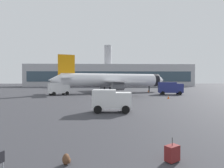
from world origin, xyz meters
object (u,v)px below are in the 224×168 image
fuel_truck (170,88)px  safety_cone_mid (148,91)px  cargo_van (111,100)px  traveller_backpack (66,159)px  airplane_at_gate (113,80)px  rolling_suitcase (172,153)px  safety_cone_near (51,93)px  safety_cone_far (168,97)px  service_truck (59,89)px

fuel_truck → safety_cone_mid: (-3.36, 9.87, -1.43)m
cargo_van → traveller_backpack: (-2.40, -13.40, -1.22)m
traveller_backpack → cargo_van: bearing=79.8°
airplane_at_gate → rolling_suitcase: 46.46m
safety_cone_near → safety_cone_far: (26.37, -11.14, -0.02)m
airplane_at_gate → rolling_suitcase: (0.82, -46.34, -3.27)m
safety_cone_near → safety_cone_mid: bearing=19.2°
rolling_suitcase → traveller_backpack: rolling_suitcase is taller
safety_cone_near → rolling_suitcase: (16.84, -39.70, -0.00)m
cargo_van → safety_cone_mid: bearing=70.6°
cargo_van → safety_cone_far: cargo_van is taller
safety_cone_mid → safety_cone_far: (-0.74, -20.58, 0.03)m
fuel_truck → rolling_suitcase: 41.60m
airplane_at_gate → safety_cone_mid: airplane_at_gate is taller
safety_cone_far → service_truck: bearing=157.5°
fuel_truck → safety_cone_far: 11.55m
service_truck → safety_cone_far: size_ratio=6.84×
airplane_at_gate → safety_cone_near: 17.65m
airplane_at_gate → safety_cone_far: airplane_at_gate is taller
fuel_truck → safety_cone_near: bearing=179.2°
airplane_at_gate → traveller_backpack: airplane_at_gate is taller
service_truck → traveller_backpack: 39.97m
fuel_truck → safety_cone_far: (-4.10, -10.71, -1.40)m
service_truck → fuel_truck: fuel_truck is taller
safety_cone_near → rolling_suitcase: size_ratio=0.73×
cargo_van → traveller_backpack: 13.67m
airplane_at_gate → safety_cone_far: 20.83m
airplane_at_gate → service_truck: size_ratio=6.72×
service_truck → cargo_van: 28.13m
fuel_truck → safety_cone_far: size_ratio=8.25×
fuel_truck → rolling_suitcase: fuel_truck is taller
airplane_at_gate → safety_cone_mid: bearing=14.2°
traveller_backpack → rolling_suitcase: bearing=1.5°
safety_cone_far → rolling_suitcase: 30.11m
safety_cone_near → cargo_van: bearing=-61.2°
airplane_at_gate → safety_cone_far: size_ratio=45.93×
airplane_at_gate → safety_cone_near: size_ratio=43.61×
fuel_truck → safety_cone_mid: 10.52m
safety_cone_near → safety_cone_mid: 28.72m
fuel_truck → safety_cone_mid: size_ratio=8.99×
airplane_at_gate → service_truck: airplane_at_gate is taller
fuel_truck → safety_cone_far: fuel_truck is taller
traveller_backpack → fuel_truck: bearing=65.0°
service_truck → safety_cone_mid: bearing=23.0°
rolling_suitcase → fuel_truck: bearing=70.9°
airplane_at_gate → rolling_suitcase: airplane_at_gate is taller
safety_cone_far → cargo_van: bearing=-127.8°
service_truck → safety_cone_far: 26.18m
rolling_suitcase → safety_cone_mid: bearing=78.2°
airplane_at_gate → fuel_truck: bearing=-26.1°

